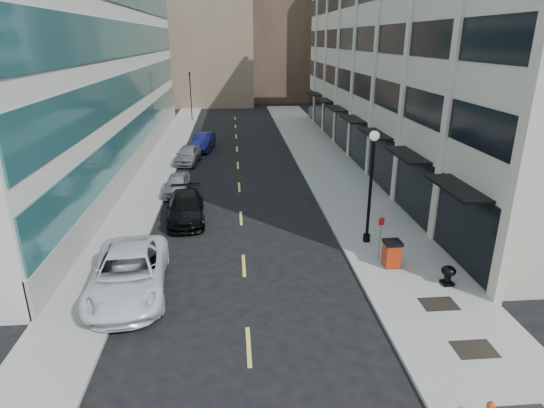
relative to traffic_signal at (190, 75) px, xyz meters
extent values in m
plane|color=black|center=(5.50, -48.00, -5.72)|extent=(160.00, 160.00, 0.00)
cube|color=gray|center=(13.00, -28.00, -5.64)|extent=(5.00, 80.00, 0.15)
cube|color=gray|center=(-1.00, -28.00, -5.64)|extent=(3.00, 80.00, 0.15)
cube|color=beige|center=(22.50, -21.00, 3.28)|extent=(14.00, 46.00, 18.00)
cube|color=black|center=(15.52, -21.00, -3.72)|extent=(0.18, 46.00, 3.60)
cube|color=black|center=(15.53, -21.00, 0.78)|extent=(0.12, 46.00, 1.80)
cube|color=black|center=(15.53, -21.00, 4.28)|extent=(0.12, 46.00, 1.80)
cube|color=beige|center=(15.50, -44.00, 3.28)|extent=(0.35, 0.60, 18.00)
cube|color=beige|center=(15.50, -38.00, 3.28)|extent=(0.35, 0.60, 18.00)
cube|color=beige|center=(15.50, -32.00, 3.28)|extent=(0.35, 0.60, 18.00)
cube|color=beige|center=(15.50, -26.00, 3.28)|extent=(0.35, 0.60, 18.00)
cube|color=beige|center=(15.50, -20.00, 3.28)|extent=(0.35, 0.60, 18.00)
cube|color=beige|center=(15.50, -14.00, 3.28)|extent=(0.35, 0.60, 18.00)
cube|color=beige|center=(15.50, -8.00, 3.28)|extent=(0.35, 0.60, 18.00)
cube|color=beige|center=(15.50, -2.00, 3.28)|extent=(0.35, 0.60, 18.00)
cube|color=black|center=(14.85, -41.00, -1.82)|extent=(1.30, 4.00, 0.12)
cube|color=black|center=(14.85, -35.00, -1.82)|extent=(1.30, 4.00, 0.12)
cube|color=black|center=(14.85, -29.00, -1.82)|extent=(1.30, 4.00, 0.12)
cube|color=black|center=(14.85, -23.00, -1.82)|extent=(1.30, 4.00, 0.12)
cube|color=black|center=(14.85, -17.00, -1.82)|extent=(1.30, 4.00, 0.12)
cube|color=black|center=(14.85, -11.00, -1.82)|extent=(1.30, 4.00, 0.12)
cube|color=black|center=(14.85, -5.00, -1.82)|extent=(1.30, 4.00, 0.12)
cube|color=beige|center=(-10.50, -21.00, 4.28)|extent=(16.00, 46.00, 20.00)
cube|color=gray|center=(-2.46, -21.00, -4.82)|extent=(0.20, 46.00, 1.80)
cube|color=#2C6767|center=(-2.47, -21.00, -2.72)|extent=(0.14, 45.60, 2.40)
cube|color=#2C6767|center=(-2.47, -21.00, 0.78)|extent=(0.14, 45.60, 2.40)
cube|color=#2C6767|center=(-2.47, -21.00, 4.28)|extent=(0.14, 45.60, 2.40)
cube|color=#7E6E53|center=(1.50, 20.00, 8.28)|extent=(14.00, 18.00, 28.00)
cube|color=#7E6E53|center=(-8.50, 30.00, 5.28)|extent=(12.00, 14.00, 22.00)
cube|color=beige|center=(23.50, 18.00, 4.28)|extent=(10.00, 14.00, 20.00)
cube|color=black|center=(13.10, -47.00, -5.56)|extent=(1.40, 1.00, 0.01)
cube|color=black|center=(13.10, -44.20, -5.56)|extent=(1.40, 1.00, 0.01)
cube|color=#D8CC4C|center=(5.50, -46.00, -5.71)|extent=(0.15, 2.20, 0.01)
cube|color=#D8CC4C|center=(5.50, -40.00, -5.71)|extent=(0.15, 2.20, 0.01)
cube|color=#D8CC4C|center=(5.50, -34.00, -5.71)|extent=(0.15, 2.20, 0.01)
cube|color=#D8CC4C|center=(5.50, -28.00, -5.71)|extent=(0.15, 2.20, 0.01)
cube|color=#D8CC4C|center=(5.50, -22.00, -5.71)|extent=(0.15, 2.20, 0.01)
cube|color=#D8CC4C|center=(5.50, -16.00, -5.71)|extent=(0.15, 2.20, 0.01)
cube|color=#D8CC4C|center=(5.50, -10.00, -5.71)|extent=(0.15, 2.20, 0.01)
cube|color=#D8CC4C|center=(5.50, -4.00, -5.71)|extent=(0.15, 2.20, 0.01)
cube|color=#D8CC4C|center=(5.50, 2.00, -5.71)|extent=(0.15, 2.20, 0.01)
cylinder|color=black|center=(0.00, 0.00, -2.72)|extent=(0.12, 0.12, 6.00)
imported|color=black|center=(0.00, 0.00, 0.27)|extent=(0.66, 0.66, 1.98)
imported|color=white|center=(0.70, -42.00, -4.82)|extent=(3.53, 6.70, 1.80)
imported|color=black|center=(2.30, -34.00, -4.97)|extent=(2.54, 5.34, 1.50)
imported|color=#95989D|center=(1.26, -29.08, -5.04)|extent=(1.81, 4.04, 1.35)
imported|color=#151550|center=(2.30, -16.02, -4.92)|extent=(2.28, 4.99, 1.59)
imported|color=gray|center=(1.30, -21.00, -4.96)|extent=(2.31, 4.63, 1.52)
sphere|color=#C8420E|center=(11.90, -50.00, -5.01)|extent=(0.22, 0.22, 0.22)
cylinder|color=#C8420E|center=(11.90, -50.00, -4.90)|extent=(0.06, 0.06, 0.09)
cube|color=#B3270B|center=(12.25, -40.92, -4.96)|extent=(0.70, 0.70, 1.10)
cube|color=black|center=(12.25, -40.92, -4.38)|extent=(0.79, 0.79, 0.13)
cylinder|color=black|center=(12.03, -40.56, -5.45)|extent=(0.07, 0.24, 0.24)
cylinder|color=black|center=(12.47, -40.56, -5.45)|extent=(0.07, 0.24, 0.24)
cylinder|color=black|center=(11.90, -38.15, -5.37)|extent=(0.36, 0.36, 0.40)
cylinder|color=black|center=(11.90, -38.15, -2.78)|extent=(0.16, 0.16, 5.13)
sphere|color=silver|center=(11.90, -38.15, -0.05)|extent=(0.49, 0.49, 0.49)
cone|color=black|center=(11.90, -38.15, 0.23)|extent=(0.13, 0.13, 0.20)
cylinder|color=slate|center=(11.90, -40.17, -4.44)|extent=(0.04, 0.04, 2.26)
cube|color=#A90B12|center=(11.90, -40.19, -3.63)|extent=(0.27, 0.06, 0.36)
cube|color=black|center=(14.10, -42.75, -5.50)|extent=(0.50, 0.50, 0.13)
cylinder|color=black|center=(14.10, -42.75, -5.24)|extent=(0.29, 0.29, 0.44)
ellipsoid|color=black|center=(14.10, -42.75, -4.93)|extent=(0.62, 0.62, 0.43)
camera|label=1|loc=(5.18, -59.09, 4.32)|focal=30.00mm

